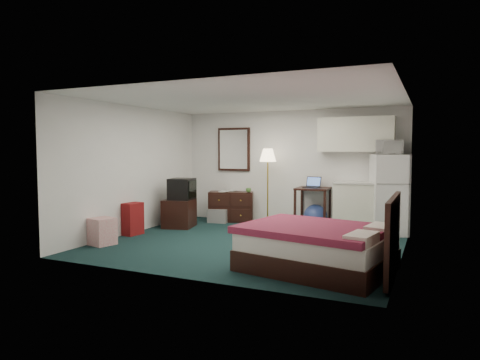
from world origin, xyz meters
The scene contains 25 objects.
floor centered at (0.00, 0.00, 0.00)m, with size 5.00×4.50×0.01m, color black.
ceiling centered at (0.00, 0.00, 2.50)m, with size 5.00×4.50×0.01m, color silver.
walls centered at (0.00, 0.00, 1.25)m, with size 5.01×4.51×2.50m.
mirror centered at (-1.35, 2.22, 1.65)m, with size 0.80×0.06×1.00m, color white, non-canonical shape.
upper_cabinets centered at (1.45, 2.08, 1.95)m, with size 1.50×0.35×0.70m, color white, non-canonical shape.
headboard centered at (2.46, -1.15, 0.55)m, with size 0.06×1.56×1.00m, color black, non-canonical shape.
dresser centered at (-1.31, 1.98, 0.34)m, with size 1.00×0.46×0.68m, color black, non-canonical shape.
floor_lamp centered at (-0.36, 1.84, 0.83)m, with size 0.36×0.36×1.67m, color gold, non-canonical shape.
desk centered at (0.62, 1.93, 0.43)m, with size 0.67×0.67×0.85m, color black, non-canonical shape.
exercise_ball centered at (0.67, 1.96, 0.25)m, with size 0.49×0.49×0.49m, color navy.
kitchen_counter centered at (1.52, 1.91, 0.49)m, with size 0.89×0.68×0.97m, color white, non-canonical shape.
fridge centered at (2.13, 1.88, 0.77)m, with size 0.64×0.64×1.55m, color silver, non-canonical shape.
bed centered at (1.48, -1.15, 0.30)m, with size 1.86×1.45×0.60m, color maroon, non-canonical shape.
tv_stand centered at (-1.99, 0.85, 0.29)m, with size 0.59×0.64×0.59m, color black, non-canonical shape.
suitcase centered at (-2.35, -0.23, 0.31)m, with size 0.24×0.38×0.62m, color #6B0305, non-canonical shape.
retail_box centered at (-2.28, -1.15, 0.23)m, with size 0.37×0.37×0.47m, color silver, non-canonical shape.
file_bin centered at (-1.50, 1.72, 0.15)m, with size 0.44×0.33×0.30m, color gray, non-canonical shape.
cardboard_box_a centered at (-0.03, 1.17, 0.11)m, with size 0.27×0.23×0.23m, color #94724C, non-canonical shape.
cardboard_box_b centered at (0.37, 1.14, 0.14)m, with size 0.24×0.29×0.29m, color #94724C, non-canonical shape.
laptop centered at (0.59, 1.90, 0.96)m, with size 0.32×0.26×0.22m, color black, non-canonical shape.
crt_tv centered at (-1.95, 0.89, 0.81)m, with size 0.49×0.52×0.45m, color black, non-canonical shape.
microwave centered at (2.11, 1.85, 1.72)m, with size 0.50×0.28×0.34m, color silver.
book_a centered at (-1.52, 1.86, 0.81)m, with size 0.18×0.02×0.25m, color #94724C.
book_b centered at (-1.42, 2.07, 0.80)m, with size 0.18×0.02×0.24m, color #94724C.
mug centered at (-0.89, 2.01, 0.74)m, with size 0.12×0.10×0.12m, color #477B34.
Camera 1 is at (2.90, -6.81, 1.63)m, focal length 32.00 mm.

